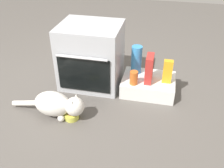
# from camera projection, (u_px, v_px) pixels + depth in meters

# --- Properties ---
(ground) EXTENTS (8.00, 8.00, 0.00)m
(ground) POSITION_uv_depth(u_px,v_px,m) (76.00, 105.00, 2.51)
(ground) COLOR #56514C
(oven) EXTENTS (0.62, 0.58, 0.66)m
(oven) POSITION_uv_depth(u_px,v_px,m) (91.00, 55.00, 2.68)
(oven) COLOR #B7BABF
(oven) RESTS_ON ground
(pantry_cabinet) EXTENTS (0.54, 0.41, 0.16)m
(pantry_cabinet) POSITION_uv_depth(u_px,v_px,m) (148.00, 85.00, 2.67)
(pantry_cabinet) COLOR white
(pantry_cabinet) RESTS_ON ground
(food_bowl) EXTENTS (0.13, 0.13, 0.08)m
(food_bowl) POSITION_uv_depth(u_px,v_px,m) (72.00, 115.00, 2.33)
(food_bowl) COLOR #D1D14C
(food_bowl) RESTS_ON ground
(cat) EXTENTS (0.74, 0.25, 0.25)m
(cat) POSITION_uv_depth(u_px,v_px,m) (57.00, 104.00, 2.31)
(cat) COLOR silver
(cat) RESTS_ON ground
(water_bottle) EXTENTS (0.11, 0.11, 0.30)m
(water_bottle) POSITION_uv_depth(u_px,v_px,m) (136.00, 60.00, 2.65)
(water_bottle) COLOR #388CD1
(water_bottle) RESTS_ON pantry_cabinet
(cereal_box) EXTENTS (0.07, 0.18, 0.28)m
(cereal_box) POSITION_uv_depth(u_px,v_px,m) (149.00, 69.00, 2.51)
(cereal_box) COLOR #B72D28
(cereal_box) RESTS_ON pantry_cabinet
(juice_carton) EXTENTS (0.09, 0.06, 0.24)m
(juice_carton) POSITION_uv_depth(u_px,v_px,m) (168.00, 72.00, 2.51)
(juice_carton) COLOR orange
(juice_carton) RESTS_ON pantry_cabinet
(sauce_jar) EXTENTS (0.08, 0.08, 0.14)m
(sauce_jar) POSITION_uv_depth(u_px,v_px,m) (134.00, 78.00, 2.50)
(sauce_jar) COLOR #D16023
(sauce_jar) RESTS_ON pantry_cabinet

